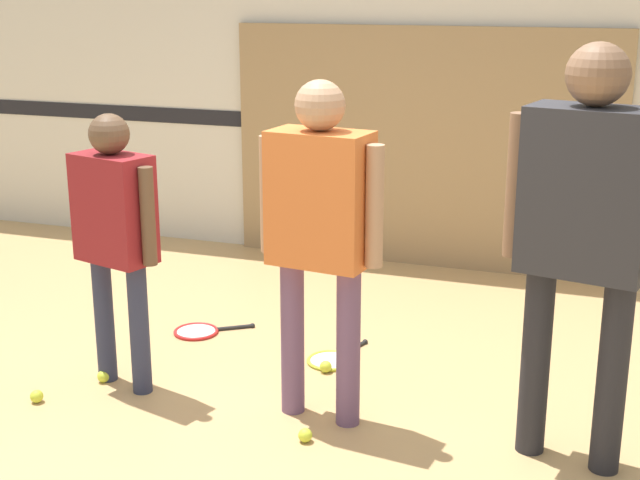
% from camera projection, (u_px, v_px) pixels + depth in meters
% --- Properties ---
extents(ground_plane, '(16.00, 16.00, 0.00)m').
position_uv_depth(ground_plane, '(287.00, 419.00, 4.33)').
color(ground_plane, tan).
extents(wall_back, '(16.00, 0.07, 3.20)m').
position_uv_depth(wall_back, '(424.00, 48.00, 6.37)').
color(wall_back, silver).
rests_on(wall_back, ground_plane).
extents(wall_panel, '(2.85, 0.05, 1.76)m').
position_uv_depth(wall_panel, '(421.00, 149.00, 6.51)').
color(wall_panel, '#9E7F56').
rests_on(wall_panel, ground_plane).
extents(person_instructor, '(0.62, 0.30, 1.63)m').
position_uv_depth(person_instructor, '(320.00, 217.00, 4.08)').
color(person_instructor, '#6B4C70').
rests_on(person_instructor, ground_plane).
extents(person_student_left, '(0.53, 0.32, 1.44)m').
position_uv_depth(person_student_left, '(115.00, 223.00, 4.46)').
color(person_student_left, '#2D334C').
rests_on(person_student_left, ground_plane).
extents(person_student_right, '(0.68, 0.38, 1.82)m').
position_uv_depth(person_student_right, '(586.00, 214.00, 3.65)').
color(person_student_right, '#232328').
rests_on(person_student_right, ground_plane).
extents(racket_spare_on_floor, '(0.34, 0.51, 0.03)m').
position_uv_depth(racket_spare_on_floor, '(333.00, 359.00, 5.00)').
color(racket_spare_on_floor, '#C6D838').
rests_on(racket_spare_on_floor, ground_plane).
extents(racket_second_spare, '(0.49, 0.40, 0.03)m').
position_uv_depth(racket_second_spare, '(200.00, 331.00, 5.40)').
color(racket_second_spare, red).
rests_on(racket_second_spare, ground_plane).
extents(tennis_ball_near_instructor, '(0.07, 0.07, 0.07)m').
position_uv_depth(tennis_ball_near_instructor, '(305.00, 435.00, 4.11)').
color(tennis_ball_near_instructor, '#CCE038').
rests_on(tennis_ball_near_instructor, ground_plane).
extents(tennis_ball_by_spare_racket, '(0.07, 0.07, 0.07)m').
position_uv_depth(tennis_ball_by_spare_racket, '(326.00, 367.00, 4.84)').
color(tennis_ball_by_spare_racket, '#CCE038').
rests_on(tennis_ball_by_spare_racket, ground_plane).
extents(tennis_ball_stray_left, '(0.07, 0.07, 0.07)m').
position_uv_depth(tennis_ball_stray_left, '(104.00, 376.00, 4.73)').
color(tennis_ball_stray_left, '#CCE038').
rests_on(tennis_ball_stray_left, ground_plane).
extents(tennis_ball_stray_right, '(0.07, 0.07, 0.07)m').
position_uv_depth(tennis_ball_stray_right, '(37.00, 396.00, 4.50)').
color(tennis_ball_stray_right, '#CCE038').
rests_on(tennis_ball_stray_right, ground_plane).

